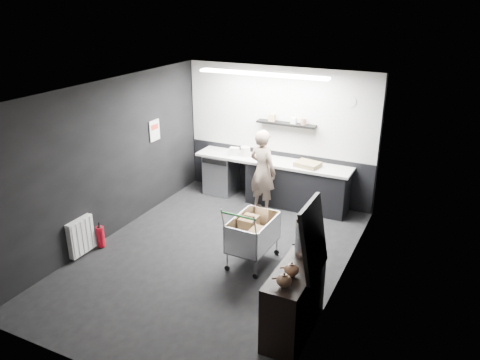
% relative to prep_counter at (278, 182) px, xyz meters
% --- Properties ---
extents(floor, '(5.50, 5.50, 0.00)m').
position_rel_prep_counter_xyz_m(floor, '(-0.14, -2.42, -0.46)').
color(floor, black).
rests_on(floor, ground).
extents(ceiling, '(5.50, 5.50, 0.00)m').
position_rel_prep_counter_xyz_m(ceiling, '(-0.14, -2.42, 2.24)').
color(ceiling, silver).
rests_on(ceiling, wall_back).
extents(wall_back, '(5.50, 0.00, 5.50)m').
position_rel_prep_counter_xyz_m(wall_back, '(-0.14, 0.33, 0.89)').
color(wall_back, black).
rests_on(wall_back, floor).
extents(wall_front, '(5.50, 0.00, 5.50)m').
position_rel_prep_counter_xyz_m(wall_front, '(-0.14, -5.17, 0.89)').
color(wall_front, black).
rests_on(wall_front, floor).
extents(wall_left, '(0.00, 5.50, 5.50)m').
position_rel_prep_counter_xyz_m(wall_left, '(-2.14, -2.42, 0.89)').
color(wall_left, black).
rests_on(wall_left, floor).
extents(wall_right, '(0.00, 5.50, 5.50)m').
position_rel_prep_counter_xyz_m(wall_right, '(1.86, -2.42, 0.89)').
color(wall_right, black).
rests_on(wall_right, floor).
extents(kitchen_wall_panel, '(3.95, 0.02, 1.70)m').
position_rel_prep_counter_xyz_m(kitchen_wall_panel, '(-0.14, 0.31, 1.39)').
color(kitchen_wall_panel, silver).
rests_on(kitchen_wall_panel, wall_back).
extents(dado_panel, '(3.95, 0.02, 1.00)m').
position_rel_prep_counter_xyz_m(dado_panel, '(-0.14, 0.31, 0.04)').
color(dado_panel, black).
rests_on(dado_panel, wall_back).
extents(floating_shelf, '(1.20, 0.22, 0.04)m').
position_rel_prep_counter_xyz_m(floating_shelf, '(0.06, 0.20, 1.16)').
color(floating_shelf, black).
rests_on(floating_shelf, wall_back).
extents(wall_clock, '(0.20, 0.03, 0.20)m').
position_rel_prep_counter_xyz_m(wall_clock, '(1.26, 0.30, 1.69)').
color(wall_clock, silver).
rests_on(wall_clock, wall_back).
extents(poster, '(0.02, 0.30, 0.40)m').
position_rel_prep_counter_xyz_m(poster, '(-2.12, -1.12, 1.09)').
color(poster, silver).
rests_on(poster, wall_left).
extents(poster_red_band, '(0.02, 0.22, 0.10)m').
position_rel_prep_counter_xyz_m(poster_red_band, '(-2.11, -1.12, 1.16)').
color(poster_red_band, red).
rests_on(poster_red_band, poster).
extents(radiator, '(0.10, 0.50, 0.60)m').
position_rel_prep_counter_xyz_m(radiator, '(-2.08, -3.32, -0.11)').
color(radiator, silver).
rests_on(radiator, wall_left).
extents(ceiling_strip, '(2.40, 0.20, 0.04)m').
position_rel_prep_counter_xyz_m(ceiling_strip, '(-0.14, -0.57, 2.21)').
color(ceiling_strip, white).
rests_on(ceiling_strip, ceiling).
extents(prep_counter, '(3.20, 0.61, 0.90)m').
position_rel_prep_counter_xyz_m(prep_counter, '(0.00, 0.00, 0.00)').
color(prep_counter, black).
rests_on(prep_counter, floor).
extents(person, '(0.69, 0.55, 1.64)m').
position_rel_prep_counter_xyz_m(person, '(-0.14, -0.45, 0.36)').
color(person, '#C3B09B').
rests_on(person, floor).
extents(shopping_cart, '(0.59, 0.96, 1.04)m').
position_rel_prep_counter_xyz_m(shopping_cart, '(0.50, -2.30, 0.04)').
color(shopping_cart, silver).
rests_on(shopping_cart, floor).
extents(sideboard, '(0.51, 1.18, 1.77)m').
position_rel_prep_counter_xyz_m(sideboard, '(1.63, -3.52, 0.11)').
color(sideboard, black).
rests_on(sideboard, floor).
extents(fire_extinguisher, '(0.13, 0.13, 0.44)m').
position_rel_prep_counter_xyz_m(fire_extinguisher, '(-1.99, -2.99, -0.24)').
color(fire_extinguisher, '#B80C1C').
rests_on(fire_extinguisher, floor).
extents(cardboard_box, '(0.51, 0.42, 0.09)m').
position_rel_prep_counter_xyz_m(cardboard_box, '(0.62, -0.05, 0.49)').
color(cardboard_box, '#957F4F').
rests_on(cardboard_box, prep_counter).
extents(pink_tub, '(0.19, 0.19, 0.19)m').
position_rel_prep_counter_xyz_m(pink_tub, '(-0.72, 0.00, 0.54)').
color(pink_tub, silver).
rests_on(pink_tub, prep_counter).
extents(white_container, '(0.20, 0.17, 0.16)m').
position_rel_prep_counter_xyz_m(white_container, '(-0.95, -0.05, 0.52)').
color(white_container, silver).
rests_on(white_container, prep_counter).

